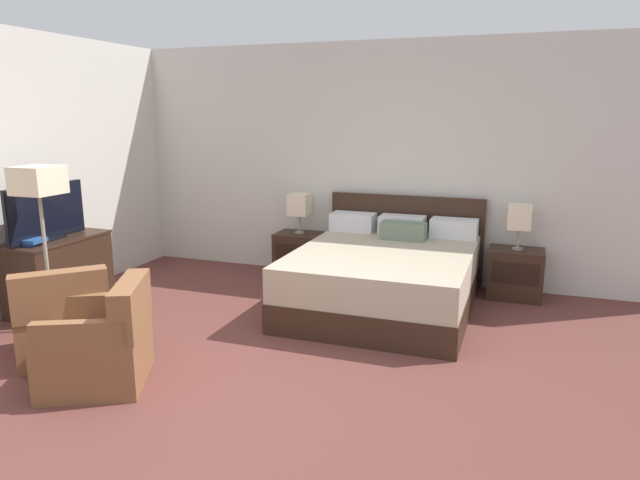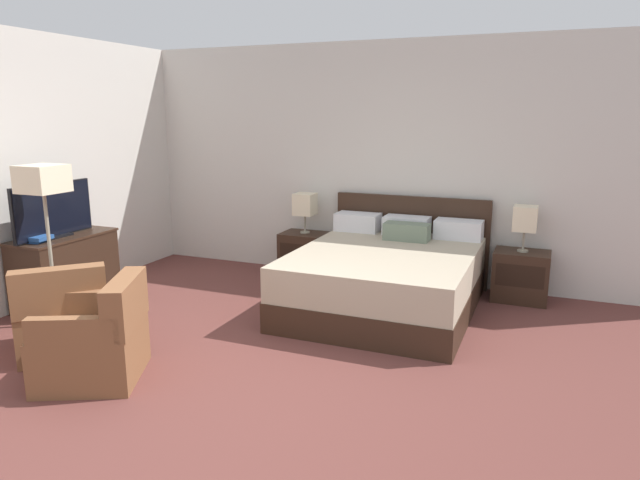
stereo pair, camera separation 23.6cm
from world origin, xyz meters
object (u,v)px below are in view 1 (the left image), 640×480
tv (46,213)px  armchair_companion (101,346)px  bed (385,276)px  armchair_by_window (63,322)px  floor_lamp (39,193)px  book_red_cover (29,244)px  table_lamp_right (520,217)px  nightstand_right (515,274)px  dresser (59,272)px  table_lamp_left (300,205)px  nightstand_left (300,254)px  book_blue_cover (29,240)px

tv → armchair_companion: (1.52, -1.12, -0.69)m
bed → armchair_by_window: bed is taller
armchair_by_window → floor_lamp: (-0.54, 0.42, 0.96)m
tv → book_red_cover: bearing=-91.2°
table_lamp_right → floor_lamp: floor_lamp is taller
armchair_companion → table_lamp_right: bearing=48.0°
nightstand_right → bed: bearing=-148.0°
table_lamp_right → dresser: bearing=-156.4°
book_red_cover → floor_lamp: floor_lamp is taller
dresser → tv: (0.00, -0.08, 0.61)m
dresser → book_red_cover: book_red_cover is taller
dresser → book_red_cover: size_ratio=5.61×
dresser → nightstand_right: bearing=23.6°
table_lamp_left → floor_lamp: 2.81m
table_lamp_left → armchair_companion: table_lamp_left is taller
tv → book_red_cover: tv is taller
tv → floor_lamp: bearing=-48.4°
bed → dresser: 3.26m
nightstand_left → armchair_companion: armchair_companion is taller
armchair_by_window → book_red_cover: bearing=146.8°
tv → floor_lamp: (0.37, -0.41, 0.27)m
nightstand_left → dresser: 2.62m
nightstand_right → table_lamp_right: table_lamp_right is taller
table_lamp_right → armchair_by_window: 4.42m
nightstand_left → book_blue_cover: bearing=-129.9°
nightstand_left → dresser: dresser is taller
tv → armchair_companion: bearing=-36.2°
table_lamp_left → table_lamp_right: (2.45, 0.00, 0.00)m
armchair_by_window → armchair_companion: same height
armchair_companion → floor_lamp: floor_lamp is taller
book_blue_cover → floor_lamp: (0.36, -0.17, 0.49)m
bed → table_lamp_left: 1.54m
bed → book_red_cover: bearing=-155.0°
armchair_companion → tv: bearing=143.8°
nightstand_left → tv: 2.77m
nightstand_right → book_red_cover: 4.84m
bed → nightstand_left: 1.44m
tv → floor_lamp: 0.62m
dresser → tv: size_ratio=1.11×
table_lamp_right → dresser: table_lamp_right is taller
table_lamp_left → armchair_by_window: 3.00m
nightstand_left → table_lamp_left: (0.00, 0.00, 0.60)m
bed → nightstand_right: size_ratio=3.76×
armchair_by_window → floor_lamp: floor_lamp is taller
nightstand_left → book_red_cover: bearing=-130.1°
nightstand_right → table_lamp_right: (0.00, 0.00, 0.60)m
bed → armchair_by_window: bearing=-136.8°
bed → floor_lamp: bearing=-149.3°
table_lamp_right → book_blue_cover: (-4.28, -2.19, -0.10)m
bed → armchair_companion: bearing=-123.7°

